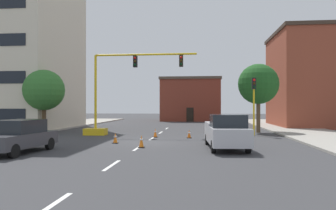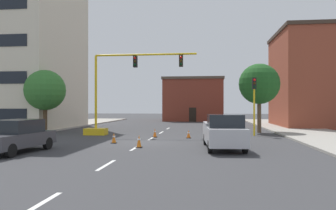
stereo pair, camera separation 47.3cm
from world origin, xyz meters
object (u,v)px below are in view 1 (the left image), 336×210
Objects in this scene: traffic_signal_gantry at (110,108)px; traffic_light_pole_right at (254,93)px; traffic_cone_roadside_c at (141,141)px; tree_left_near at (44,90)px; pickup_truck_silver at (226,132)px; traffic_cone_roadside_a at (155,133)px; sedan_dark_gray_near_left at (20,136)px; traffic_cone_roadside_d at (189,134)px; tree_right_mid at (258,84)px; traffic_cone_roadside_b at (115,138)px.

traffic_signal_gantry is 12.13m from traffic_light_pole_right.
tree_left_near is at bearing 140.26° from traffic_cone_roadside_c.
traffic_cone_roadside_a is (-4.98, 6.28, -0.63)m from pickup_truck_silver.
pickup_truck_silver is at bearing -40.64° from traffic_signal_gantry.
traffic_signal_gantry is at bearing 159.75° from traffic_cone_roadside_a.
tree_left_near reaches higher than sedan_dark_gray_near_left.
tree_right_mid is at bearing 42.63° from traffic_cone_roadside_d.
traffic_cone_roadside_b is at bearing -146.67° from traffic_light_pole_right.
traffic_light_pole_right is at bearing 33.33° from traffic_cone_roadside_b.
tree_left_near is 8.25× the size of traffic_cone_roadside_b.
tree_left_near reaches higher than traffic_cone_roadside_d.
pickup_truck_silver is 7.34m from traffic_cone_roadside_b.
pickup_truck_silver reaches higher than traffic_cone_roadside_c.
tree_right_mid is 9.21× the size of traffic_cone_roadside_b.
traffic_cone_roadside_a is 6.27m from traffic_cone_roadside_c.
traffic_cone_roadside_c is (-4.93, 0.01, -0.60)m from pickup_truck_silver.
traffic_cone_roadside_c is (5.94, 2.81, -0.52)m from sedan_dark_gray_near_left.
pickup_truck_silver is at bearing -108.35° from tree_right_mid.
tree_left_near is at bearing 179.82° from traffic_light_pole_right.
tree_right_mid is 12.73m from pickup_truck_silver.
traffic_cone_roadside_c is at bearing -132.67° from traffic_light_pole_right.
traffic_cone_roadside_a is at bearing -163.95° from traffic_light_pole_right.
tree_right_mid reaches higher than traffic_cone_roadside_a.
tree_right_mid is at bearing 31.14° from traffic_cone_roadside_a.
traffic_light_pole_right is 9.42m from pickup_truck_silver.
traffic_cone_roadside_d is (6.76, -1.85, -1.96)m from traffic_signal_gantry.
pickup_truck_silver is 8.02× the size of traffic_cone_roadside_b.
sedan_dark_gray_near_left is 6.16m from traffic_cone_roadside_b.
traffic_cone_roadside_c is at bearing -127.09° from tree_right_mid.
tree_right_mid reaches higher than traffic_light_pole_right.
sedan_dark_gray_near_left is 6.76× the size of traffic_cone_roadside_b.
traffic_cone_roadside_a is at bearing 64.41° from traffic_cone_roadside_b.
tree_left_near is 17.79m from pickup_truck_silver.
tree_left_near is 11.16m from traffic_cone_roadside_b.
traffic_signal_gantry is at bearing 164.69° from traffic_cone_roadside_d.
traffic_light_pole_right reaches higher than traffic_cone_roadside_a.
traffic_cone_roadside_c is at bearing -89.50° from traffic_cone_roadside_a.
traffic_cone_roadside_a is 2.69m from traffic_cone_roadside_d.
traffic_cone_roadside_b is at bearing 164.19° from pickup_truck_silver.
traffic_light_pole_right is 6.34× the size of traffic_cone_roadside_c.
traffic_cone_roadside_c is 1.19× the size of traffic_cone_roadside_d.
traffic_light_pole_right is at bearing 70.92° from pickup_truck_silver.
pickup_truck_silver is 11.22m from sedan_dark_gray_near_left.
traffic_cone_roadside_b is (8.26, -6.63, -3.52)m from tree_left_near.
traffic_cone_roadside_a is at bearing 57.07° from sedan_dark_gray_near_left.
sedan_dark_gray_near_left is at bearing -140.57° from traffic_light_pole_right.
sedan_dark_gray_near_left is 10.84m from traffic_cone_roadside_a.
traffic_cone_roadside_b is at bearing -115.59° from traffic_cone_roadside_a.
pickup_truck_silver is (-3.85, -11.62, -3.49)m from tree_right_mid.
traffic_cone_roadside_a is at bearing -12.80° from tree_left_near.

